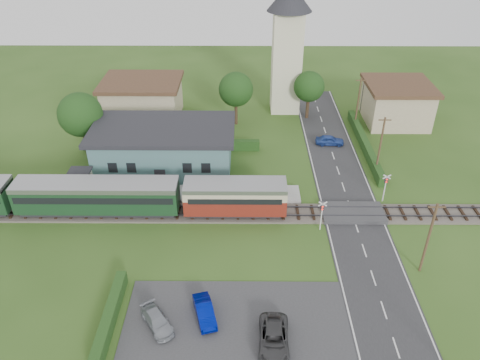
{
  "coord_description": "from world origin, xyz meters",
  "views": [
    {
      "loc": [
        -1.04,
        -35.88,
        28.11
      ],
      "look_at": [
        -1.32,
        4.0,
        2.81
      ],
      "focal_mm": 35.0,
      "sensor_mm": 36.0,
      "label": 1
    }
  ],
  "objects_px": {
    "station_building": "(164,148)",
    "pedestrian_far": "(82,185)",
    "crossing_signal_near": "(322,211)",
    "equipment_hut": "(81,182)",
    "train": "(65,196)",
    "car_park_blue": "(205,311)",
    "car_on_road": "(330,140)",
    "house_east": "(397,103)",
    "car_park_silver": "(157,321)",
    "car_park_dark": "(274,339)",
    "church_tower": "(288,40)",
    "crossing_signal_far": "(386,184)",
    "pedestrian_near": "(214,184)",
    "house_west": "(143,99)"
  },
  "relations": [
    {
      "from": "crossing_signal_far",
      "to": "car_on_road",
      "type": "height_order",
      "value": "crossing_signal_far"
    },
    {
      "from": "station_building",
      "to": "house_west",
      "type": "relative_size",
      "value": 1.48
    },
    {
      "from": "station_building",
      "to": "pedestrian_far",
      "type": "height_order",
      "value": "station_building"
    },
    {
      "from": "crossing_signal_near",
      "to": "car_on_road",
      "type": "relative_size",
      "value": 0.92
    },
    {
      "from": "car_on_road",
      "to": "pedestrian_far",
      "type": "bearing_deg",
      "value": 115.89
    },
    {
      "from": "house_east",
      "to": "pedestrian_far",
      "type": "height_order",
      "value": "house_east"
    },
    {
      "from": "pedestrian_far",
      "to": "car_park_silver",
      "type": "bearing_deg",
      "value": -145.86
    },
    {
      "from": "train",
      "to": "pedestrian_near",
      "type": "xyz_separation_m",
      "value": [
        14.48,
        3.32,
        -0.75
      ]
    },
    {
      "from": "station_building",
      "to": "car_park_blue",
      "type": "relative_size",
      "value": 4.44
    },
    {
      "from": "pedestrian_near",
      "to": "car_park_silver",
      "type": "bearing_deg",
      "value": 72.9
    },
    {
      "from": "pedestrian_near",
      "to": "car_park_blue",
      "type": "bearing_deg",
      "value": 84.22
    },
    {
      "from": "pedestrian_near",
      "to": "car_on_road",
      "type": "bearing_deg",
      "value": -146.88
    },
    {
      "from": "crossing_signal_far",
      "to": "pedestrian_far",
      "type": "bearing_deg",
      "value": 178.3
    },
    {
      "from": "train",
      "to": "equipment_hut",
      "type": "bearing_deg",
      "value": 80.02
    },
    {
      "from": "equipment_hut",
      "to": "car_park_blue",
      "type": "height_order",
      "value": "equipment_hut"
    },
    {
      "from": "house_east",
      "to": "car_park_silver",
      "type": "relative_size",
      "value": 2.44
    },
    {
      "from": "train",
      "to": "car_park_blue",
      "type": "height_order",
      "value": "train"
    },
    {
      "from": "station_building",
      "to": "crossing_signal_far",
      "type": "xyz_separation_m",
      "value": [
        23.6,
        -6.6,
        -0.55
      ]
    },
    {
      "from": "train",
      "to": "house_west",
      "type": "xyz_separation_m",
      "value": [
        3.56,
        23.0,
        0.61
      ]
    },
    {
      "from": "train",
      "to": "pedestrian_near",
      "type": "relative_size",
      "value": 22.19
    },
    {
      "from": "pedestrian_near",
      "to": "house_west",
      "type": "bearing_deg",
      "value": -67.34
    },
    {
      "from": "car_park_silver",
      "to": "pedestrian_far",
      "type": "relative_size",
      "value": 2.08
    },
    {
      "from": "church_tower",
      "to": "house_west",
      "type": "height_order",
      "value": "church_tower"
    },
    {
      "from": "car_park_silver",
      "to": "pedestrian_near",
      "type": "height_order",
      "value": "pedestrian_near"
    },
    {
      "from": "crossing_signal_near",
      "to": "pedestrian_far",
      "type": "height_order",
      "value": "crossing_signal_near"
    },
    {
      "from": "station_building",
      "to": "car_park_blue",
      "type": "xyz_separation_m",
      "value": [
        6.09,
        -22.29,
        -2.02
      ]
    },
    {
      "from": "crossing_signal_near",
      "to": "car_park_blue",
      "type": "xyz_separation_m",
      "value": [
        -10.31,
        -10.89,
        -1.47
      ]
    },
    {
      "from": "equipment_hut",
      "to": "pedestrian_far",
      "type": "distance_m",
      "value": 0.45
    },
    {
      "from": "station_building",
      "to": "house_west",
      "type": "bearing_deg",
      "value": 109.65
    },
    {
      "from": "equipment_hut",
      "to": "car_park_silver",
      "type": "xyz_separation_m",
      "value": [
        10.61,
        -17.37,
        -1.14
      ]
    },
    {
      "from": "equipment_hut",
      "to": "pedestrian_far",
      "type": "height_order",
      "value": "equipment_hut"
    },
    {
      "from": "car_park_dark",
      "to": "house_east",
      "type": "bearing_deg",
      "value": 65.89
    },
    {
      "from": "house_east",
      "to": "car_park_silver",
      "type": "height_order",
      "value": "house_east"
    },
    {
      "from": "church_tower",
      "to": "car_on_road",
      "type": "distance_m",
      "value": 15.47
    },
    {
      "from": "crossing_signal_near",
      "to": "car_on_road",
      "type": "xyz_separation_m",
      "value": [
        3.57,
        17.31,
        -1.49
      ]
    },
    {
      "from": "station_building",
      "to": "car_park_dark",
      "type": "distance_m",
      "value": 27.32
    },
    {
      "from": "station_building",
      "to": "pedestrian_near",
      "type": "height_order",
      "value": "station_building"
    },
    {
      "from": "station_building",
      "to": "car_park_silver",
      "type": "bearing_deg",
      "value": -83.57
    },
    {
      "from": "train",
      "to": "crossing_signal_far",
      "type": "bearing_deg",
      "value": 4.26
    },
    {
      "from": "house_east",
      "to": "car_park_silver",
      "type": "bearing_deg",
      "value": -127.14
    },
    {
      "from": "car_park_silver",
      "to": "equipment_hut",
      "type": "bearing_deg",
      "value": 88.0
    },
    {
      "from": "crossing_signal_near",
      "to": "equipment_hut",
      "type": "bearing_deg",
      "value": 167.06
    },
    {
      "from": "car_park_blue",
      "to": "car_park_silver",
      "type": "xyz_separation_m",
      "value": [
        -3.49,
        -0.87,
        -0.07
      ]
    },
    {
      "from": "house_west",
      "to": "car_park_blue",
      "type": "relative_size",
      "value": 3.0
    },
    {
      "from": "equipment_hut",
      "to": "station_building",
      "type": "height_order",
      "value": "station_building"
    },
    {
      "from": "train",
      "to": "crossing_signal_near",
      "type": "relative_size",
      "value": 13.18
    },
    {
      "from": "train",
      "to": "car_park_silver",
      "type": "height_order",
      "value": "train"
    },
    {
      "from": "station_building",
      "to": "pedestrian_far",
      "type": "xyz_separation_m",
      "value": [
        -8.03,
        -5.66,
        -1.37
      ]
    },
    {
      "from": "equipment_hut",
      "to": "crossing_signal_far",
      "type": "height_order",
      "value": "crossing_signal_far"
    },
    {
      "from": "house_east",
      "to": "crossing_signal_far",
      "type": "height_order",
      "value": "house_east"
    }
  ]
}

